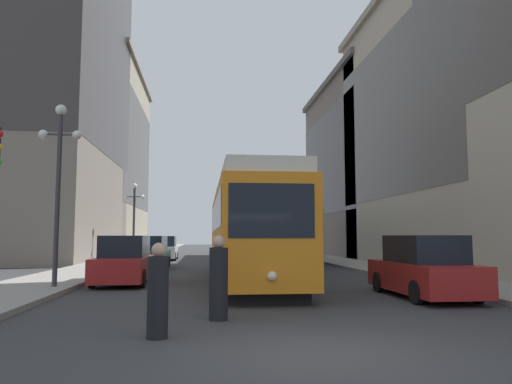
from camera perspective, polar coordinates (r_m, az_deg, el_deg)
ground_plane at (r=7.79m, az=7.26°, el=-18.53°), size 200.00×200.00×0.00m
sidewalk_left at (r=47.77m, az=-13.34°, el=-7.23°), size 3.17×120.00×0.15m
sidewalk_right at (r=48.32m, az=5.01°, el=-7.33°), size 3.17×120.00×0.15m
streetcar at (r=19.30m, az=-1.02°, el=-4.39°), size 2.69×14.61×3.89m
transit_bus at (r=32.33m, az=2.95°, el=-5.03°), size 2.90×12.29×3.45m
parked_car_left_near at (r=27.40m, az=-12.53°, el=-7.17°), size 2.04×4.72×1.82m
parked_car_left_mid at (r=18.95m, az=-15.39°, el=-7.98°), size 1.90×4.47×1.82m
parked_car_right_far at (r=15.15m, az=19.30°, el=-8.59°), size 1.91×4.58×1.82m
parked_car_left_far at (r=37.53m, az=-10.82°, el=-6.67°), size 1.91×4.46×1.82m
pedestrian_crossing_near at (r=10.52m, az=-4.48°, el=-10.46°), size 0.40×0.40×1.81m
pedestrian_crossing_far at (r=8.83m, az=-11.61°, el=-11.75°), size 0.38×0.38×1.68m
lamp_post_left_near at (r=17.43m, az=-22.43°, el=2.76°), size 1.41×0.36×6.11m
lamp_post_left_far at (r=34.55m, az=-14.31°, el=-2.02°), size 1.41×0.36×5.35m
building_left_corner at (r=56.89m, az=-19.66°, el=3.84°), size 12.28×20.30×20.49m
building_left_midblock at (r=42.95m, az=-25.56°, el=15.39°), size 13.43×18.92×32.18m
building_right_corner at (r=45.46m, az=15.08°, el=2.83°), size 11.60×17.39×15.77m
building_right_far at (r=33.92m, az=27.73°, el=7.12°), size 16.20×18.01×17.03m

